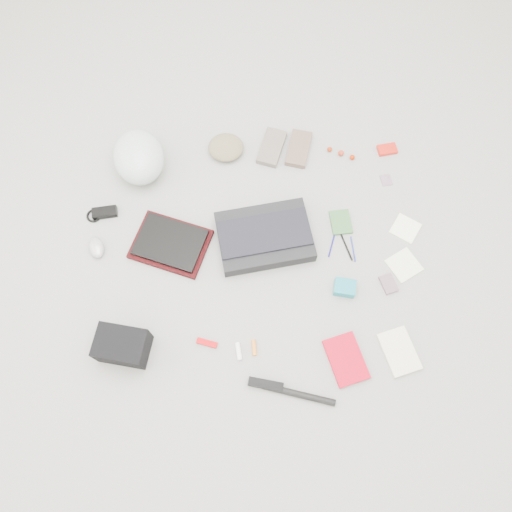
{
  "coord_description": "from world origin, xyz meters",
  "views": [
    {
      "loc": [
        -0.02,
        -0.84,
        2.12
      ],
      "look_at": [
        0.0,
        0.0,
        0.05
      ],
      "focal_mm": 35.0,
      "sensor_mm": 36.0,
      "label": 1
    }
  ],
  "objects_px": {
    "laptop": "(170,242)",
    "book_red": "(346,359)",
    "bike_helmet": "(139,157)",
    "accordion_wallet": "(345,288)",
    "camera_bag": "(123,346)",
    "messenger_bag": "(264,237)"
  },
  "relations": [
    {
      "from": "camera_bag",
      "to": "messenger_bag",
      "type": "bearing_deg",
      "value": 50.67
    },
    {
      "from": "bike_helmet",
      "to": "accordion_wallet",
      "type": "bearing_deg",
      "value": -48.84
    },
    {
      "from": "messenger_bag",
      "to": "camera_bag",
      "type": "bearing_deg",
      "value": -150.1
    },
    {
      "from": "bike_helmet",
      "to": "accordion_wallet",
      "type": "relative_size",
      "value": 3.23
    },
    {
      "from": "book_red",
      "to": "accordion_wallet",
      "type": "distance_m",
      "value": 0.31
    },
    {
      "from": "camera_bag",
      "to": "book_red",
      "type": "height_order",
      "value": "camera_bag"
    },
    {
      "from": "messenger_bag",
      "to": "bike_helmet",
      "type": "bearing_deg",
      "value": 135.94
    },
    {
      "from": "bike_helmet",
      "to": "book_red",
      "type": "height_order",
      "value": "bike_helmet"
    },
    {
      "from": "messenger_bag",
      "to": "laptop",
      "type": "height_order",
      "value": "messenger_bag"
    },
    {
      "from": "bike_helmet",
      "to": "camera_bag",
      "type": "height_order",
      "value": "bike_helmet"
    },
    {
      "from": "messenger_bag",
      "to": "accordion_wallet",
      "type": "distance_m",
      "value": 0.43
    },
    {
      "from": "laptop",
      "to": "bike_helmet",
      "type": "bearing_deg",
      "value": 130.35
    },
    {
      "from": "book_red",
      "to": "camera_bag",
      "type": "bearing_deg",
      "value": 159.18
    },
    {
      "from": "bike_helmet",
      "to": "book_red",
      "type": "bearing_deg",
      "value": -60.44
    },
    {
      "from": "laptop",
      "to": "accordion_wallet",
      "type": "height_order",
      "value": "accordion_wallet"
    },
    {
      "from": "book_red",
      "to": "bike_helmet",
      "type": "bearing_deg",
      "value": 116.73
    },
    {
      "from": "book_red",
      "to": "accordion_wallet",
      "type": "relative_size",
      "value": 2.23
    },
    {
      "from": "messenger_bag",
      "to": "camera_bag",
      "type": "distance_m",
      "value": 0.78
    },
    {
      "from": "laptop",
      "to": "book_red",
      "type": "height_order",
      "value": "laptop"
    },
    {
      "from": "laptop",
      "to": "accordion_wallet",
      "type": "bearing_deg",
      "value": 3.26
    },
    {
      "from": "messenger_bag",
      "to": "accordion_wallet",
      "type": "relative_size",
      "value": 4.53
    },
    {
      "from": "bike_helmet",
      "to": "messenger_bag",
      "type": "bearing_deg",
      "value": -48.42
    }
  ]
}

